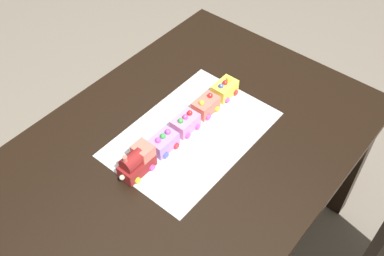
% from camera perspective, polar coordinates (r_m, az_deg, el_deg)
% --- Properties ---
extents(ground_plane, '(8.00, 8.00, 0.00)m').
position_cam_1_polar(ground_plane, '(2.21, -0.41, -14.51)').
color(ground_plane, gray).
extents(dining_table, '(1.40, 1.00, 0.74)m').
position_cam_1_polar(dining_table, '(1.68, -0.52, -4.38)').
color(dining_table, black).
rests_on(dining_table, ground).
extents(cake_board, '(0.60, 0.40, 0.00)m').
position_cam_1_polar(cake_board, '(1.62, 0.00, -0.76)').
color(cake_board, silver).
rests_on(cake_board, dining_table).
extents(cake_locomotive, '(0.14, 0.08, 0.12)m').
position_cam_1_polar(cake_locomotive, '(1.49, -7.04, -4.28)').
color(cake_locomotive, maroon).
rests_on(cake_locomotive, cake_board).
extents(cake_car_flatbed_lavender, '(0.10, 0.08, 0.07)m').
position_cam_1_polar(cake_car_flatbed_lavender, '(1.56, -3.67, -1.82)').
color(cake_car_flatbed_lavender, '#AD84E0').
rests_on(cake_car_flatbed_lavender, cake_board).
extents(cake_car_caboose_bubblegum, '(0.10, 0.08, 0.07)m').
position_cam_1_polar(cake_car_caboose_bubblegum, '(1.61, -0.85, 0.63)').
color(cake_car_caboose_bubblegum, pink).
rests_on(cake_car_caboose_bubblegum, cake_board).
extents(cake_car_hopper_coral, '(0.10, 0.08, 0.07)m').
position_cam_1_polar(cake_car_hopper_coral, '(1.68, 1.76, 2.88)').
color(cake_car_hopper_coral, '#F27260').
rests_on(cake_car_hopper_coral, cake_board).
extents(cake_car_gondola_lemon, '(0.10, 0.08, 0.07)m').
position_cam_1_polar(cake_car_gondola_lemon, '(1.75, 4.18, 4.99)').
color(cake_car_gondola_lemon, '#F4E04C').
rests_on(cake_car_gondola_lemon, cake_board).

